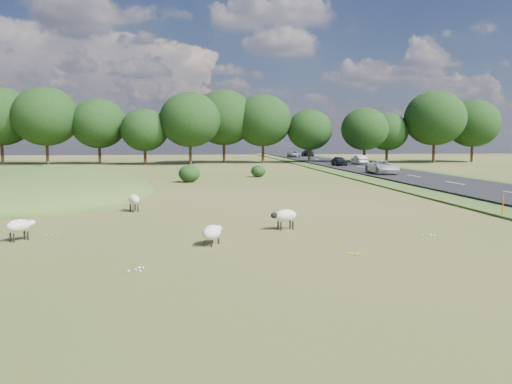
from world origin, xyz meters
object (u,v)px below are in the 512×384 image
marker_post (503,205)px  car_3 (359,160)px  car_4 (308,153)px  car_0 (339,161)px  sheep_1 (134,200)px  sheep_3 (20,226)px  sheep_2 (285,216)px  car_2 (294,154)px  car_1 (382,167)px  sheep_0 (212,232)px

marker_post → car_3: (8.06, 46.05, 0.29)m
marker_post → car_4: 79.88m
car_0 → car_3: bearing=37.1°
marker_post → sheep_1: 18.84m
sheep_3 → car_3: (29.80, 49.23, 0.31)m
sheep_2 → car_0: car_0 is taller
car_0 → car_2: 32.00m
sheep_3 → car_1: (26.00, 30.46, 0.35)m
sheep_2 → sheep_3: bearing=-12.0°
sheep_2 → sheep_3: (-10.43, -1.11, -0.03)m
marker_post → sheep_3: 21.97m
car_4 → sheep_1: bearing=70.7°
car_1 → car_4: 52.33m
car_2 → sheep_0: bearing=-103.2°
sheep_0 → sheep_1: size_ratio=1.00×
car_1 → marker_post: bearing=-98.9°
car_1 → car_2: size_ratio=1.10×
car_0 → car_1: size_ratio=0.74×
sheep_0 → car_2: (18.75, 79.94, 0.40)m
marker_post → sheep_2: (-11.31, -2.07, 0.01)m
marker_post → car_2: bearing=86.8°
sheep_3 → car_2: (26.00, 78.36, 0.29)m
car_1 → car_4: (3.80, 52.19, 0.01)m
car_4 → car_3: bearing=90.0°
sheep_0 → sheep_3: sheep_3 is taller
sheep_3 → car_2: 82.56m
car_2 → marker_post: bearing=-93.2°
sheep_1 → car_0: size_ratio=0.36×
sheep_3 → sheep_1: bearing=17.3°
sheep_1 → car_3: car_3 is taller
sheep_0 → car_4: (22.55, 84.24, 0.47)m
car_3 → sheep_2: bearing=68.1°
car_2 → car_4: (3.80, 4.29, 0.07)m
sheep_0 → sheep_2: 4.17m
marker_post → car_0: car_0 is taller
sheep_0 → car_0: car_0 is taller
marker_post → sheep_0: bearing=-161.8°
sheep_0 → sheep_3: 7.42m
sheep_2 → sheep_0: bearing=22.2°
sheep_0 → car_2: 82.11m
sheep_2 → car_0: bearing=-127.1°
car_4 → sheep_2: bearing=76.6°
sheep_1 → car_0: car_0 is taller
marker_post → car_2: (4.26, 75.18, 0.27)m
marker_post → sheep_2: size_ratio=0.95×
sheep_0 → car_3: 55.59m
car_3 → car_0: bearing=37.1°
sheep_2 → sheep_3: sheep_2 is taller
sheep_1 → car_0: 45.11m
marker_post → sheep_1: bearing=167.2°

